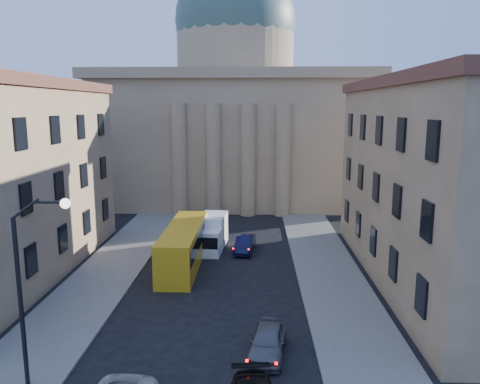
# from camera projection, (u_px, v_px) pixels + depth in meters

# --- Properties ---
(sidewalk_left) EXTENTS (5.00, 60.00, 0.15)m
(sidewalk_left) POSITION_uv_depth(u_px,v_px,m) (85.00, 298.00, 31.17)
(sidewalk_left) COLOR #626059
(sidewalk_left) RESTS_ON ground
(sidewalk_right) EXTENTS (5.00, 60.00, 0.15)m
(sidewalk_right) POSITION_uv_depth(u_px,v_px,m) (341.00, 301.00, 30.64)
(sidewalk_right) COLOR #626059
(sidewalk_right) RESTS_ON ground
(church) EXTENTS (68.02, 28.76, 36.60)m
(church) POSITION_uv_depth(u_px,v_px,m) (235.00, 112.00, 65.62)
(church) COLOR #917759
(church) RESTS_ON ground
(building_right) EXTENTS (11.60, 26.60, 14.70)m
(building_right) POSITION_uv_depth(u_px,v_px,m) (456.00, 181.00, 32.98)
(building_right) COLOR tan
(building_right) RESTS_ON ground
(street_lamp) EXTENTS (2.62, 0.44, 8.83)m
(street_lamp) POSITION_uv_depth(u_px,v_px,m) (30.00, 278.00, 20.36)
(street_lamp) COLOR black
(street_lamp) RESTS_ON ground
(car_right_far) EXTENTS (2.34, 4.56, 1.48)m
(car_right_far) POSITION_uv_depth(u_px,v_px,m) (268.00, 341.00, 24.07)
(car_right_far) COLOR #545359
(car_right_far) RESTS_ON ground
(car_right_distant) EXTENTS (1.96, 4.44, 1.42)m
(car_right_distant) POSITION_uv_depth(u_px,v_px,m) (245.00, 244.00, 41.22)
(car_right_distant) COLOR black
(car_right_distant) RESTS_ON ground
(city_bus) EXTENTS (2.70, 11.37, 3.20)m
(city_bus) POSITION_uv_depth(u_px,v_px,m) (184.00, 245.00, 37.52)
(city_bus) COLOR gold
(city_bus) RESTS_ON ground
(box_truck) EXTENTS (2.59, 5.62, 3.00)m
(box_truck) POSITION_uv_depth(u_px,v_px,m) (212.00, 234.00, 41.77)
(box_truck) COLOR white
(box_truck) RESTS_ON ground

